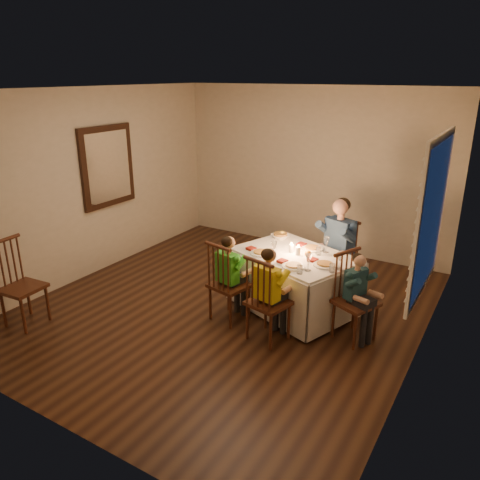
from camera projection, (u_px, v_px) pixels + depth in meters
The scene contains 26 objects.
ground at pixel (228, 306), 5.88m from camera, with size 5.00×5.00×0.00m, color black.
wall_left at pixel (91, 184), 6.53m from camera, with size 0.02×5.00×2.60m, color beige.
wall_right at pixel (430, 240), 4.34m from camera, with size 0.02×5.00×2.60m, color beige.
wall_back at pixel (311, 170), 7.45m from camera, with size 4.50×0.02×2.60m, color beige.
ceiling at pixel (225, 89), 5.00m from camera, with size 5.00×5.00×0.00m, color white.
dining_table at pixel (294, 270), 5.66m from camera, with size 1.65×1.42×0.70m.
chair_adult at pixel (334, 291), 6.27m from camera, with size 0.41×0.39×0.99m, color #3A1C0F, non-canonical shape.
chair_near_left at pixel (230, 319), 5.58m from camera, with size 0.41×0.39×0.99m, color #3A1C0F, non-canonical shape.
chair_near_right at pixel (268, 338), 5.16m from camera, with size 0.41×0.39×0.99m, color #3A1C0F, non-canonical shape.
chair_end at pixel (353, 338), 5.17m from camera, with size 0.41×0.39×0.99m, color #3A1C0F, non-canonical shape.
chair_extra at pixel (29, 323), 5.48m from camera, with size 0.42×0.40×1.03m, color #3A1C0F, non-canonical shape.
adult at pixel (334, 291), 6.27m from camera, with size 0.48×0.44×1.29m, color navy, non-canonical shape.
child_green at pixel (230, 319), 5.58m from camera, with size 0.34×0.31×1.05m, color green, non-canonical shape.
child_yellow at pixel (268, 338), 5.16m from camera, with size 0.35×0.32×1.07m, color gold, non-canonical shape.
child_teal at pixel (353, 338), 5.17m from camera, with size 0.31×0.29×1.00m, color #1A3A42, non-canonical shape.
setting_adult at pixel (312, 249), 5.72m from camera, with size 0.26×0.26×0.02m, color white.
setting_green at pixel (261, 253), 5.58m from camera, with size 0.26×0.26×0.02m, color white.
setting_yellow at pixel (294, 266), 5.20m from camera, with size 0.26×0.26×0.02m, color white.
setting_teal at pixel (325, 265), 5.24m from camera, with size 0.26×0.26×0.02m, color white.
candle_left at pixel (291, 248), 5.62m from camera, with size 0.06×0.06×0.10m, color white.
candle_right at pixel (298, 251), 5.53m from camera, with size 0.06×0.06×0.10m, color white.
squash at pixel (282, 234), 6.12m from camera, with size 0.09×0.09×0.09m, color yellow.
orange_fruit at pixel (308, 254), 5.48m from camera, with size 0.08×0.08×0.08m, color orange.
serving_bowl at pixel (280, 236), 6.10m from camera, with size 0.22×0.22×0.06m, color white.
wall_mirror at pixel (108, 166), 6.69m from camera, with size 0.06×0.95×1.15m.
window_blinds at pixel (430, 216), 4.38m from camera, with size 0.07×1.34×1.54m.
Camera 1 is at (2.85, -4.41, 2.77)m, focal length 35.00 mm.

